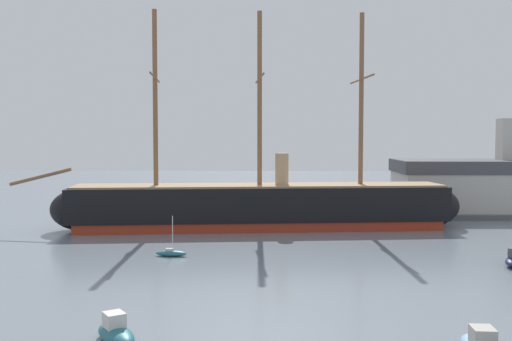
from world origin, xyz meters
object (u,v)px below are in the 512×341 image
object	(u,v)px
sailboat_alongside_bow	(171,253)
dinghy_distant_centre	(285,219)
tall_ship	(260,205)
motorboat_foreground_left	(116,332)
dockside_warehouse_right	(511,187)

from	to	relation	value
sailboat_alongside_bow	dinghy_distant_centre	world-z (taller)	sailboat_alongside_bow
tall_ship	motorboat_foreground_left	size ratio (longest dim) A/B	13.65
motorboat_foreground_left	sailboat_alongside_bow	world-z (taller)	sailboat_alongside_bow
tall_ship	dockside_warehouse_right	xyz separation A→B (m)	(41.84, 17.30, 1.29)
sailboat_alongside_bow	dinghy_distant_centre	xyz separation A→B (m)	(12.75, 26.83, -0.07)
sailboat_alongside_bow	dockside_warehouse_right	size ratio (longest dim) A/B	0.11
sailboat_alongside_bow	dinghy_distant_centre	bearing A→B (deg)	64.58
tall_ship	sailboat_alongside_bow	distance (m)	21.66
dinghy_distant_centre	sailboat_alongside_bow	bearing A→B (deg)	-115.42
motorboat_foreground_left	sailboat_alongside_bow	size ratio (longest dim) A/B	1.04
tall_ship	sailboat_alongside_bow	bearing A→B (deg)	-115.00
sailboat_alongside_bow	dockside_warehouse_right	world-z (taller)	dockside_warehouse_right
tall_ship	dockside_warehouse_right	distance (m)	45.30
sailboat_alongside_bow	dinghy_distant_centre	distance (m)	29.71
tall_ship	dockside_warehouse_right	size ratio (longest dim) A/B	1.53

